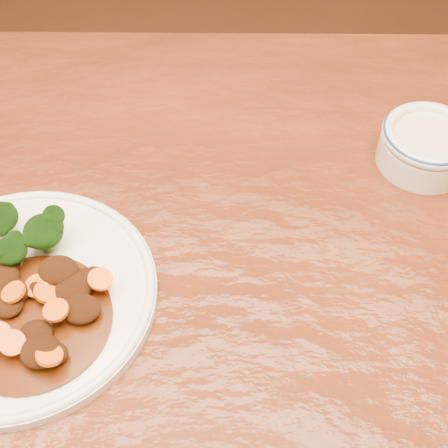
# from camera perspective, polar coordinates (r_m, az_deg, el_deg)

# --- Properties ---
(dining_table) EXTENTS (1.60, 1.08, 0.75)m
(dining_table) POSITION_cam_1_polar(r_m,az_deg,el_deg) (0.70, 0.02, -9.57)
(dining_table) COLOR #612711
(dining_table) RESTS_ON ground
(dinner_plate) EXTENTS (0.27, 0.27, 0.02)m
(dinner_plate) POSITION_cam_1_polar(r_m,az_deg,el_deg) (0.65, -18.17, -6.19)
(dinner_plate) COLOR white
(dinner_plate) RESTS_ON dining_table
(mince_stew) EXTENTS (0.15, 0.15, 0.03)m
(mince_stew) POSITION_cam_1_polar(r_m,az_deg,el_deg) (0.62, -16.59, -7.07)
(mince_stew) COLOR #431D07
(mince_stew) RESTS_ON dinner_plate
(dip_bowl) EXTENTS (0.11, 0.11, 0.05)m
(dip_bowl) POSITION_cam_1_polar(r_m,az_deg,el_deg) (0.77, 18.06, 6.94)
(dip_bowl) COLOR beige
(dip_bowl) RESTS_ON dining_table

